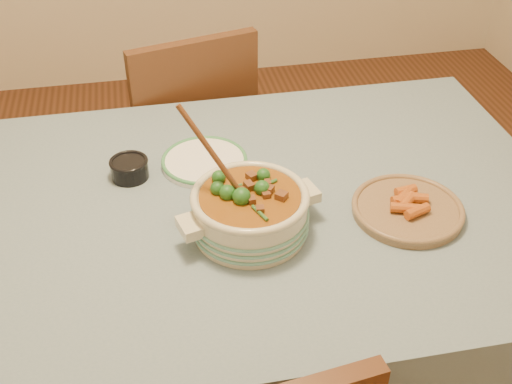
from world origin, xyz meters
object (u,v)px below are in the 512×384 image
Objects in this scene: condiment_bowl at (129,168)px; chair_far at (188,134)px; white_plate at (204,161)px; fried_plate at (408,208)px; dining_table at (234,231)px; stew_casserole at (250,208)px.

chair_far is (0.20, 0.56, -0.26)m from condiment_bowl.
fried_plate is at bearing -33.83° from white_plate.
white_plate is 0.55m from fried_plate.
chair_far reaches higher than fried_plate.
fried_plate is (0.46, -0.31, 0.01)m from white_plate.
dining_table is at bearing -33.45° from condiment_bowl.
fried_plate is 1.00m from chair_far.
chair_far is at bearing 70.56° from condiment_bowl.
chair_far reaches higher than white_plate.
chair_far is (-0.46, 0.85, -0.25)m from fried_plate.
white_plate is (-0.07, 0.30, -0.06)m from stew_casserole.
stew_casserole is at bearing 178.75° from fried_plate.
fried_plate is (0.66, -0.29, -0.01)m from condiment_bowl.
condiment_bowl is (-0.27, 0.28, -0.04)m from stew_casserole.
fried_plate is 0.36× the size of chair_far.
chair_far is (-0.07, 0.84, -0.30)m from stew_casserole.
condiment_bowl is (-0.20, -0.02, 0.02)m from white_plate.
fried_plate is (0.41, -0.12, 0.11)m from dining_table.
dining_table is 4.82× the size of stew_casserole.
condiment_bowl is at bearing -173.92° from white_plate.
condiment_bowl is at bearing 146.55° from dining_table.
condiment_bowl is at bearing 56.26° from chair_far.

